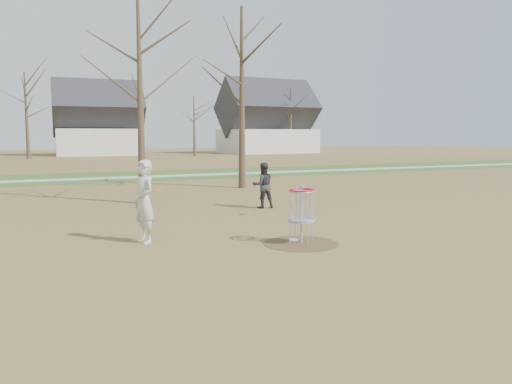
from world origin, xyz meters
TOP-DOWN VIEW (x-y plane):
  - ground at (0.00, 0.00)m, footprint 160.00×160.00m
  - green_band at (0.00, 21.00)m, footprint 160.00×8.00m
  - footpath at (0.00, 20.00)m, footprint 160.00×1.50m
  - dirt_circle at (0.00, 0.00)m, footprint 1.80×1.80m
  - player_standing at (-3.36, 1.62)m, footprint 0.64×0.82m
  - player_throwing at (1.62, 5.59)m, footprint 0.85×0.70m
  - disc_grounded at (-0.00, 0.40)m, footprint 0.22×0.22m
  - discs_in_play at (-0.92, 2.70)m, footprint 4.33×2.55m
  - disc_golf_basket at (0.00, 0.00)m, footprint 0.64×0.64m
  - bare_trees at (1.78, 35.79)m, footprint 52.62×44.98m
  - houses_row at (4.32, 52.56)m, footprint 56.51×10.01m

SIDE VIEW (x-z plane):
  - ground at x=0.00m, z-range 0.00..0.00m
  - green_band at x=0.00m, z-range 0.00..0.01m
  - dirt_circle at x=0.00m, z-range 0.00..0.01m
  - footpath at x=0.00m, z-range 0.01..0.02m
  - disc_grounded at x=0.00m, z-range 0.01..0.03m
  - player_throwing at x=1.62m, z-range 0.00..1.60m
  - disc_golf_basket at x=0.00m, z-range 0.24..1.59m
  - player_standing at x=-3.36m, z-range 0.00..1.99m
  - discs_in_play at x=-0.92m, z-range 0.81..1.27m
  - houses_row at x=4.32m, z-range -0.11..7.15m
  - bare_trees at x=1.78m, z-range 0.85..9.85m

